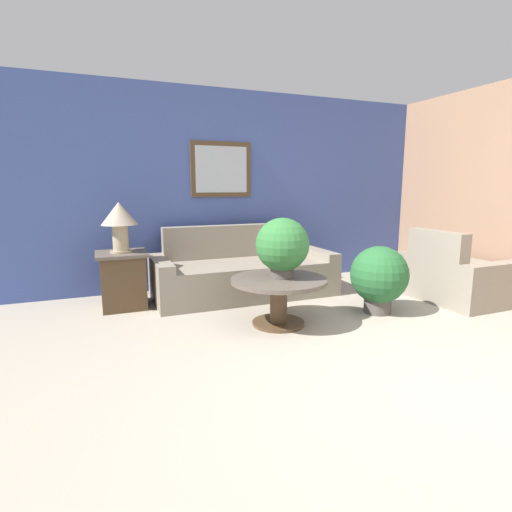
{
  "coord_description": "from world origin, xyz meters",
  "views": [
    {
      "loc": [
        -2.08,
        -1.83,
        1.36
      ],
      "look_at": [
        -0.44,
        2.25,
        0.58
      ],
      "focal_mm": 28.0,
      "sensor_mm": 36.0,
      "label": 1
    }
  ],
  "objects_px": {
    "couch_main": "(243,273)",
    "potted_plant_floor": "(379,277)",
    "potted_plant_on_table": "(282,246)",
    "armchair": "(458,277)",
    "coffee_table": "(279,291)",
    "side_table": "(123,279)",
    "table_lamp": "(119,219)"
  },
  "relations": [
    {
      "from": "potted_plant_on_table",
      "to": "coffee_table",
      "type": "bearing_deg",
      "value": -153.95
    },
    {
      "from": "coffee_table",
      "to": "side_table",
      "type": "height_order",
      "value": "side_table"
    },
    {
      "from": "side_table",
      "to": "potted_plant_on_table",
      "type": "bearing_deg",
      "value": -38.81
    },
    {
      "from": "table_lamp",
      "to": "potted_plant_floor",
      "type": "height_order",
      "value": "table_lamp"
    },
    {
      "from": "side_table",
      "to": "potted_plant_floor",
      "type": "distance_m",
      "value": 2.81
    },
    {
      "from": "side_table",
      "to": "potted_plant_floor",
      "type": "relative_size",
      "value": 0.87
    },
    {
      "from": "couch_main",
      "to": "potted_plant_floor",
      "type": "xyz_separation_m",
      "value": [
        1.1,
        -1.23,
        0.13
      ]
    },
    {
      "from": "armchair",
      "to": "potted_plant_on_table",
      "type": "distance_m",
      "value": 2.39
    },
    {
      "from": "side_table",
      "to": "couch_main",
      "type": "bearing_deg",
      "value": 0.43
    },
    {
      "from": "coffee_table",
      "to": "potted_plant_floor",
      "type": "bearing_deg",
      "value": -2.92
    },
    {
      "from": "couch_main",
      "to": "potted_plant_on_table",
      "type": "relative_size",
      "value": 3.78
    },
    {
      "from": "couch_main",
      "to": "side_table",
      "type": "height_order",
      "value": "couch_main"
    },
    {
      "from": "potted_plant_on_table",
      "to": "potted_plant_floor",
      "type": "distance_m",
      "value": 1.18
    },
    {
      "from": "armchair",
      "to": "table_lamp",
      "type": "bearing_deg",
      "value": 72.29
    },
    {
      "from": "couch_main",
      "to": "potted_plant_floor",
      "type": "bearing_deg",
      "value": -48.29
    },
    {
      "from": "armchair",
      "to": "potted_plant_on_table",
      "type": "bearing_deg",
      "value": 88.99
    },
    {
      "from": "armchair",
      "to": "potted_plant_floor",
      "type": "xyz_separation_m",
      "value": [
        -1.23,
        -0.06,
        0.13
      ]
    },
    {
      "from": "couch_main",
      "to": "table_lamp",
      "type": "bearing_deg",
      "value": -179.57
    },
    {
      "from": "armchair",
      "to": "coffee_table",
      "type": "relative_size",
      "value": 1.2
    },
    {
      "from": "armchair",
      "to": "potted_plant_floor",
      "type": "relative_size",
      "value": 1.55
    },
    {
      "from": "coffee_table",
      "to": "potted_plant_floor",
      "type": "relative_size",
      "value": 1.29
    },
    {
      "from": "potted_plant_on_table",
      "to": "table_lamp",
      "type": "bearing_deg",
      "value": 141.19
    },
    {
      "from": "potted_plant_on_table",
      "to": "couch_main",
      "type": "bearing_deg",
      "value": 89.36
    },
    {
      "from": "table_lamp",
      "to": "couch_main",
      "type": "bearing_deg",
      "value": 0.43
    },
    {
      "from": "armchair",
      "to": "side_table",
      "type": "relative_size",
      "value": 1.79
    },
    {
      "from": "side_table",
      "to": "table_lamp",
      "type": "relative_size",
      "value": 1.14
    },
    {
      "from": "armchair",
      "to": "potted_plant_on_table",
      "type": "relative_size",
      "value": 1.92
    },
    {
      "from": "coffee_table",
      "to": "side_table",
      "type": "relative_size",
      "value": 1.49
    },
    {
      "from": "coffee_table",
      "to": "couch_main",
      "type": "bearing_deg",
      "value": 87.22
    },
    {
      "from": "couch_main",
      "to": "coffee_table",
      "type": "bearing_deg",
      "value": -92.78
    },
    {
      "from": "potted_plant_on_table",
      "to": "potted_plant_floor",
      "type": "bearing_deg",
      "value": -4.15
    },
    {
      "from": "couch_main",
      "to": "side_table",
      "type": "xyz_separation_m",
      "value": [
        -1.43,
        -0.01,
        0.05
      ]
    }
  ]
}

